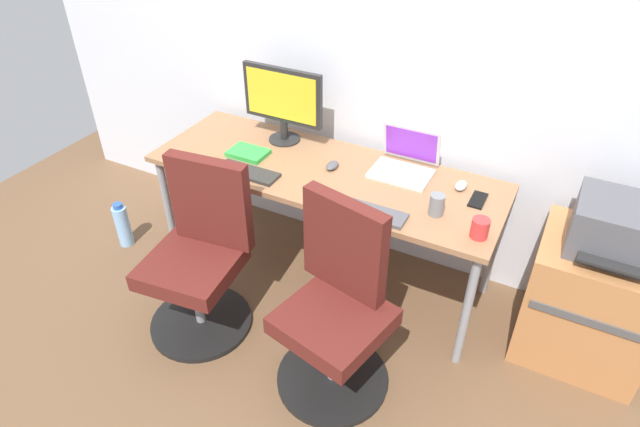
% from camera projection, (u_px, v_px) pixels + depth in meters
% --- Properties ---
extents(ground_plane, '(5.28, 5.28, 0.00)m').
position_uv_depth(ground_plane, '(324.00, 272.00, 3.27)').
color(ground_plane, brown).
extents(back_wall, '(4.40, 0.04, 2.60)m').
position_uv_depth(back_wall, '(361.00, 38.00, 2.81)').
color(back_wall, silver).
rests_on(back_wall, ground).
extents(desk, '(1.89, 0.66, 0.72)m').
position_uv_depth(desk, '(324.00, 180.00, 2.89)').
color(desk, '#996B47').
rests_on(desk, ground).
extents(office_chair_left, '(0.54, 0.54, 0.94)m').
position_uv_depth(office_chair_left, '(200.00, 258.00, 2.73)').
color(office_chair_left, black).
rests_on(office_chair_left, ground).
extents(office_chair_right, '(0.54, 0.54, 0.94)m').
position_uv_depth(office_chair_right, '(337.00, 310.00, 2.44)').
color(office_chair_right, black).
rests_on(office_chair_right, ground).
extents(side_cabinet, '(0.57, 0.51, 0.65)m').
position_uv_depth(side_cabinet, '(589.00, 301.00, 2.61)').
color(side_cabinet, '#B77542').
rests_on(side_cabinet, ground).
extents(printer, '(0.38, 0.40, 0.24)m').
position_uv_depth(printer, '(619.00, 228.00, 2.35)').
color(printer, '#515156').
rests_on(printer, side_cabinet).
extents(water_bottle_on_floor, '(0.09, 0.09, 0.31)m').
position_uv_depth(water_bottle_on_floor, '(123.00, 225.00, 3.41)').
color(water_bottle_on_floor, '#8CBFF2').
rests_on(water_bottle_on_floor, ground).
extents(desktop_monitor, '(0.48, 0.18, 0.43)m').
position_uv_depth(desktop_monitor, '(283.00, 100.00, 2.98)').
color(desktop_monitor, '#262626').
rests_on(desktop_monitor, desk).
extents(open_laptop, '(0.31, 0.27, 0.22)m').
position_uv_depth(open_laptop, '(405.00, 161.00, 2.82)').
color(open_laptop, silver).
rests_on(open_laptop, desk).
extents(keyboard_by_monitor, '(0.34, 0.12, 0.02)m').
position_uv_depth(keyboard_by_monitor, '(248.00, 172.00, 2.82)').
color(keyboard_by_monitor, '#2D2D2D').
rests_on(keyboard_by_monitor, desk).
extents(keyboard_by_laptop, '(0.34, 0.12, 0.02)m').
position_uv_depth(keyboard_by_laptop, '(371.00, 212.00, 2.53)').
color(keyboard_by_laptop, '#515156').
rests_on(keyboard_by_laptop, desk).
extents(mouse_by_monitor, '(0.06, 0.10, 0.03)m').
position_uv_depth(mouse_by_monitor, '(461.00, 185.00, 2.70)').
color(mouse_by_monitor, '#B7B7B7').
rests_on(mouse_by_monitor, desk).
extents(mouse_by_laptop, '(0.06, 0.10, 0.03)m').
position_uv_depth(mouse_by_laptop, '(332.00, 165.00, 2.86)').
color(mouse_by_laptop, '#515156').
rests_on(mouse_by_laptop, desk).
extents(coffee_mug, '(0.08, 0.08, 0.09)m').
position_uv_depth(coffee_mug, '(480.00, 228.00, 2.36)').
color(coffee_mug, red).
rests_on(coffee_mug, desk).
extents(pen_cup, '(0.07, 0.07, 0.10)m').
position_uv_depth(pen_cup, '(437.00, 205.00, 2.50)').
color(pen_cup, slate).
rests_on(pen_cup, desk).
extents(phone_near_monitor, '(0.07, 0.14, 0.01)m').
position_uv_depth(phone_near_monitor, '(478.00, 200.00, 2.61)').
color(phone_near_monitor, black).
rests_on(phone_near_monitor, desk).
extents(notebook, '(0.21, 0.15, 0.03)m').
position_uv_depth(notebook, '(248.00, 153.00, 2.97)').
color(notebook, green).
rests_on(notebook, desk).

